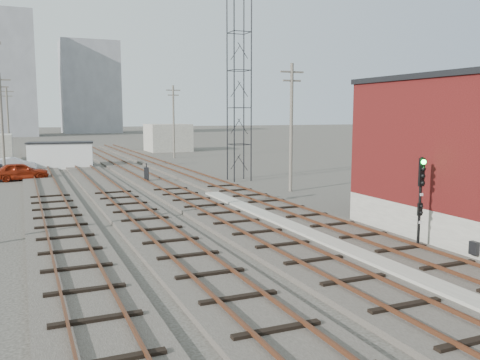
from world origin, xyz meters
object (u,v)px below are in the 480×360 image
switch_stand (146,174)px  signal_mast (421,196)px  site_trailer (61,155)px  car_silver (14,164)px  car_red (20,171)px

switch_stand → signal_mast: bearing=-56.2°
signal_mast → site_trailer: (-11.11, 38.72, -0.84)m
switch_stand → car_silver: size_ratio=0.37×
switch_stand → car_silver: (-9.82, 13.40, -0.03)m
site_trailer → switch_stand: bearing=-61.5°
switch_stand → site_trailer: site_trailer is taller
switch_stand → car_silver: switch_stand is taller
site_trailer → car_red: size_ratio=1.52×
signal_mast → car_silver: size_ratio=0.93×
car_silver → car_red: bearing=-174.5°
switch_stand → car_red: (-9.27, 5.80, 0.05)m
car_red → car_silver: 7.62m
switch_stand → car_red: switch_stand is taller
signal_mast → site_trailer: bearing=106.0°
site_trailer → car_silver: 4.56m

